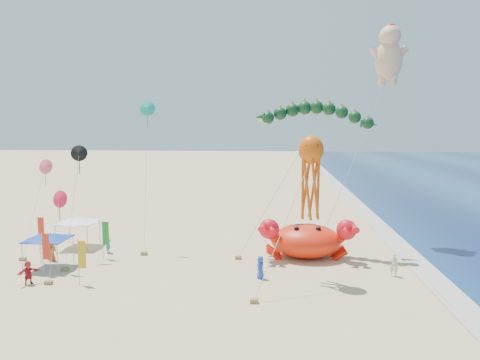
# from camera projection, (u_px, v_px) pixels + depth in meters

# --- Properties ---
(ground) EXTENTS (320.00, 320.00, 0.00)m
(ground) POSITION_uv_depth(u_px,v_px,m) (264.00, 268.00, 35.48)
(ground) COLOR #D1B784
(ground) RESTS_ON ground
(foam_strip) EXTENTS (320.00, 320.00, 0.00)m
(foam_strip) POSITION_uv_depth(u_px,v_px,m) (426.00, 272.00, 34.58)
(foam_strip) COLOR silver
(foam_strip) RESTS_ON ground
(crab_inflatable) EXTENTS (7.73, 4.88, 3.39)m
(crab_inflatable) POSITION_uv_depth(u_px,v_px,m) (306.00, 240.00, 38.21)
(crab_inflatable) COLOR red
(crab_inflatable) RESTS_ON ground
(dragon_kite) EXTENTS (11.38, 4.55, 12.51)m
(dragon_kite) POSITION_uv_depth(u_px,v_px,m) (315.00, 118.00, 39.13)
(dragon_kite) COLOR black
(dragon_kite) RESTS_ON ground
(cherub_kite) EXTENTS (7.98, 5.45, 19.89)m
(cherub_kite) POSITION_uv_depth(u_px,v_px,m) (389.00, 53.00, 42.36)
(cherub_kite) COLOR #FABD98
(cherub_kite) RESTS_ON ground
(octopus_kite) EXTENTS (4.75, 5.70, 10.12)m
(octopus_kite) POSITION_uv_depth(u_px,v_px,m) (310.00, 171.00, 32.05)
(octopus_kite) COLOR #D6530B
(octopus_kite) RESTS_ON ground
(canopy_blue) EXTENTS (3.22, 3.22, 2.71)m
(canopy_blue) POSITION_uv_depth(u_px,v_px,m) (48.00, 236.00, 35.29)
(canopy_blue) COLOR gray
(canopy_blue) RESTS_ON ground
(canopy_white) EXTENTS (3.38, 3.38, 2.71)m
(canopy_white) POSITION_uv_depth(u_px,v_px,m) (78.00, 220.00, 41.43)
(canopy_white) COLOR gray
(canopy_white) RESTS_ON ground
(feather_flags) EXTENTS (7.32, 7.61, 3.20)m
(feather_flags) POSITION_uv_depth(u_px,v_px,m) (68.00, 241.00, 35.67)
(feather_flags) COLOR gray
(feather_flags) RESTS_ON ground
(beachgoers) EXTENTS (27.07, 9.14, 1.67)m
(beachgoers) POSITION_uv_depth(u_px,v_px,m) (133.00, 262.00, 34.29)
(beachgoers) COLOR #1F46B8
(beachgoers) RESTS_ON ground
(small_kites) EXTENTS (10.29, 10.41, 12.91)m
(small_kites) POSITION_uv_depth(u_px,v_px,m) (83.00, 166.00, 37.85)
(small_kites) COLOR #0EA089
(small_kites) RESTS_ON ground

